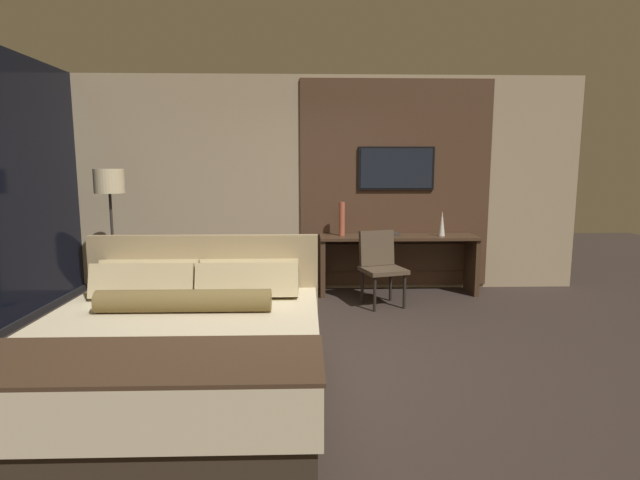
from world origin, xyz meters
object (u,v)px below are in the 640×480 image
floor_lamp (110,192)px  vase_short (442,223)px  bed (180,350)px  vase_tall (342,219)px  desk_chair (380,261)px  tv (396,168)px  desk (397,253)px  book (390,234)px

floor_lamp → vase_short: (4.01, 0.39, -0.43)m
bed → vase_tall: vase_tall is taller
desk_chair → floor_lamp: (-3.16, 0.09, 0.82)m
tv → desk_chair: bearing=-112.0°
desk_chair → vase_short: (0.86, 0.48, 0.40)m
floor_lamp → vase_tall: 2.80m
desk → book: 0.27m
bed → book: size_ratio=8.40×
bed → desk: 3.58m
bed → vase_short: vase_short is taller
tv → book: 0.87m
bed → tv: size_ratio=2.13×
bed → floor_lamp: floor_lamp is taller
desk → vase_short: size_ratio=6.27×
book → bed: bearing=-124.5°
desk → vase_tall: size_ratio=4.66×
floor_lamp → vase_short: 4.05m
vase_tall → tv: bearing=16.9°
bed → vase_short: size_ratio=6.64×
desk_chair → floor_lamp: bearing=161.6°
vase_short → floor_lamp: bearing=-174.5°
floor_lamp → vase_tall: floor_lamp is taller
tv → desk_chair: size_ratio=1.13×
desk → tv: bearing=90.0°
desk → vase_tall: vase_tall is taller
tv → floor_lamp: 3.53m
tv → vase_short: (0.55, -0.27, -0.69)m
floor_lamp → vase_tall: size_ratio=3.73×
floor_lamp → bed: bearing=-60.7°
desk → desk_chair: (-0.30, -0.55, -0.00)m
desk_chair → tv: bearing=51.2°
desk → floor_lamp: bearing=-172.4°
book → vase_tall: bearing=-179.4°
tv → vase_tall: bearing=-163.1°
desk_chair → vase_short: vase_short is taller
bed → desk: size_ratio=1.06×
desk → desk_chair: 0.63m
desk → tv: size_ratio=2.01×
bed → vase_tall: bearing=64.7°
desk_chair → vase_short: 1.06m
desk → floor_lamp: 3.59m
bed → tv: 3.95m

